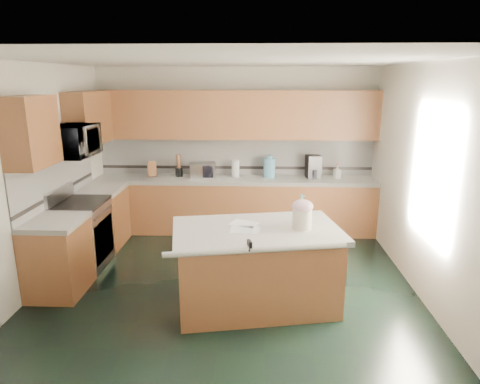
{
  "coord_description": "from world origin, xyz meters",
  "views": [
    {
      "loc": [
        0.36,
        -4.86,
        2.51
      ],
      "look_at": [
        0.15,
        0.35,
        1.12
      ],
      "focal_mm": 32.0,
      "sensor_mm": 36.0,
      "label": 1
    }
  ],
  "objects_px": {
    "soap_bottle_island": "(302,209)",
    "island_top": "(257,231)",
    "coffee_maker": "(313,167)",
    "island_base": "(256,269)",
    "treat_jar": "(302,219)",
    "toaster_oven": "(203,170)",
    "knife_block": "(152,169)"
  },
  "relations": [
    {
      "from": "soap_bottle_island",
      "to": "island_top",
      "type": "bearing_deg",
      "value": 179.88
    },
    {
      "from": "coffee_maker",
      "to": "island_base",
      "type": "bearing_deg",
      "value": -118.2
    },
    {
      "from": "island_top",
      "to": "coffee_maker",
      "type": "distance_m",
      "value": 2.69
    },
    {
      "from": "treat_jar",
      "to": "toaster_oven",
      "type": "distance_m",
      "value": 2.84
    },
    {
      "from": "treat_jar",
      "to": "soap_bottle_island",
      "type": "height_order",
      "value": "soap_bottle_island"
    },
    {
      "from": "island_top",
      "to": "toaster_oven",
      "type": "height_order",
      "value": "toaster_oven"
    },
    {
      "from": "toaster_oven",
      "to": "island_base",
      "type": "bearing_deg",
      "value": -77.01
    },
    {
      "from": "soap_bottle_island",
      "to": "toaster_oven",
      "type": "xyz_separation_m",
      "value": [
        -1.41,
        2.27,
        -0.05
      ]
    },
    {
      "from": "treat_jar",
      "to": "soap_bottle_island",
      "type": "relative_size",
      "value": 0.67
    },
    {
      "from": "island_top",
      "to": "coffee_maker",
      "type": "bearing_deg",
      "value": 59.52
    },
    {
      "from": "island_top",
      "to": "treat_jar",
      "type": "xyz_separation_m",
      "value": [
        0.49,
        0.01,
        0.14
      ]
    },
    {
      "from": "island_top",
      "to": "knife_block",
      "type": "distance_m",
      "value": 3.05
    },
    {
      "from": "island_top",
      "to": "knife_block",
      "type": "relative_size",
      "value": 7.2
    },
    {
      "from": "knife_block",
      "to": "island_base",
      "type": "bearing_deg",
      "value": -72.79
    },
    {
      "from": "soap_bottle_island",
      "to": "knife_block",
      "type": "distance_m",
      "value": 3.2
    },
    {
      "from": "treat_jar",
      "to": "toaster_oven",
      "type": "height_order",
      "value": "toaster_oven"
    },
    {
      "from": "island_top",
      "to": "coffee_maker",
      "type": "height_order",
      "value": "coffee_maker"
    },
    {
      "from": "knife_block",
      "to": "island_top",
      "type": "bearing_deg",
      "value": -72.79
    },
    {
      "from": "island_base",
      "to": "island_top",
      "type": "bearing_deg",
      "value": 124.64
    },
    {
      "from": "soap_bottle_island",
      "to": "knife_block",
      "type": "height_order",
      "value": "soap_bottle_island"
    },
    {
      "from": "treat_jar",
      "to": "toaster_oven",
      "type": "bearing_deg",
      "value": 101.24
    },
    {
      "from": "island_top",
      "to": "knife_block",
      "type": "xyz_separation_m",
      "value": [
        -1.75,
        2.49,
        0.16
      ]
    },
    {
      "from": "soap_bottle_island",
      "to": "coffee_maker",
      "type": "distance_m",
      "value": 2.33
    },
    {
      "from": "island_base",
      "to": "toaster_oven",
      "type": "relative_size",
      "value": 4.19
    },
    {
      "from": "knife_block",
      "to": "coffee_maker",
      "type": "bearing_deg",
      "value": -17.32
    },
    {
      "from": "treat_jar",
      "to": "coffee_maker",
      "type": "xyz_separation_m",
      "value": [
        0.43,
        2.5,
        0.08
      ]
    },
    {
      "from": "island_top",
      "to": "coffee_maker",
      "type": "relative_size",
      "value": 4.86
    },
    {
      "from": "island_top",
      "to": "soap_bottle_island",
      "type": "distance_m",
      "value": 0.59
    },
    {
      "from": "island_base",
      "to": "island_top",
      "type": "height_order",
      "value": "island_top"
    },
    {
      "from": "coffee_maker",
      "to": "knife_block",
      "type": "bearing_deg",
      "value": 172.57
    },
    {
      "from": "island_base",
      "to": "coffee_maker",
      "type": "distance_m",
      "value": 2.77
    },
    {
      "from": "island_top",
      "to": "treat_jar",
      "type": "height_order",
      "value": "treat_jar"
    }
  ]
}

